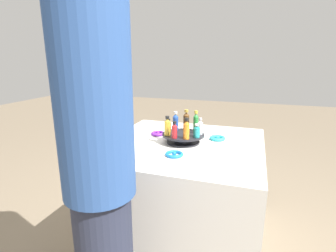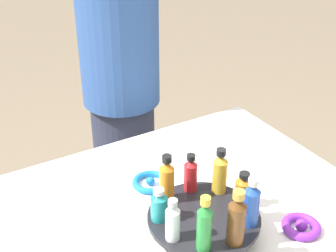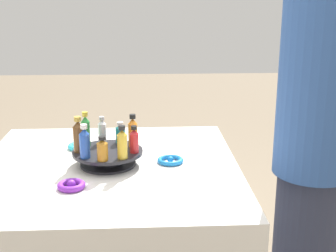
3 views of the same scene
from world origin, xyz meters
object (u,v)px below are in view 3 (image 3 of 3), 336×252
(display_stand, at_px, (108,156))
(person_figure, at_px, (315,135))
(bottle_amber, at_px, (102,149))
(bottle_orange, at_px, (133,132))
(bottle_brown, at_px, (78,136))
(ribbon_bow_purple, at_px, (71,185))
(bottle_green, at_px, (86,130))
(bottle_clear, at_px, (102,130))
(ribbon_bow_blue, at_px, (170,160))
(bottle_teal, at_px, (120,133))
(bottle_red, at_px, (134,140))
(bottle_blue, at_px, (85,142))
(bottle_gold, at_px, (122,143))
(ribbon_bow_teal, at_px, (80,146))

(display_stand, relative_size, person_figure, 0.16)
(bottle_amber, bearing_deg, bottle_orange, -35.12)
(bottle_brown, height_order, person_figure, person_figure)
(person_figure, bearing_deg, display_stand, 0.00)
(display_stand, height_order, ribbon_bow_purple, display_stand)
(bottle_green, xyz_separation_m, bottle_brown, (-0.07, 0.02, 0.00))
(bottle_clear, height_order, ribbon_bow_purple, bottle_clear)
(bottle_clear, bearing_deg, display_stand, -165.12)
(bottle_amber, height_order, ribbon_bow_blue, bottle_amber)
(display_stand, height_order, bottle_clear, bottle_clear)
(display_stand, height_order, bottle_teal, bottle_teal)
(display_stand, height_order, bottle_red, bottle_red)
(bottle_orange, relative_size, ribbon_bow_purple, 1.35)
(bottle_teal, distance_m, bottle_blue, 0.21)
(display_stand, relative_size, bottle_amber, 3.00)
(bottle_blue, bearing_deg, bottle_teal, -35.12)
(bottle_orange, height_order, bottle_brown, bottle_brown)
(person_figure, bearing_deg, bottle_brown, 1.90)
(bottle_amber, xyz_separation_m, person_figure, (-0.04, -0.77, 0.05))
(bottle_blue, height_order, ribbon_bow_blue, bottle_blue)
(bottle_red, height_order, ribbon_bow_blue, bottle_red)
(bottle_orange, distance_m, bottle_brown, 0.21)
(bottle_red, bearing_deg, bottle_gold, 144.88)
(display_stand, xyz_separation_m, ribbon_bow_blue, (0.01, -0.24, -0.03))
(bottle_clear, bearing_deg, bottle_blue, 164.88)
(bottle_teal, distance_m, person_figure, 0.75)
(bottle_gold, distance_m, ribbon_bow_blue, 0.24)
(bottle_red, bearing_deg, ribbon_bow_teal, 45.65)
(bottle_brown, xyz_separation_m, bottle_red, (-0.02, -0.21, -0.02))
(display_stand, distance_m, bottle_teal, 0.13)
(bottle_teal, height_order, bottle_green, bottle_green)
(bottle_blue, bearing_deg, ribbon_bow_purple, 166.64)
(bottle_amber, distance_m, person_figure, 0.77)
(bottle_red, bearing_deg, bottle_teal, 24.88)
(bottle_teal, bearing_deg, bottle_gold, -175.12)
(bottle_blue, xyz_separation_m, person_figure, (-0.07, -0.84, 0.04))
(bottle_teal, distance_m, bottle_green, 0.14)
(ribbon_bow_teal, xyz_separation_m, person_figure, (-0.35, -0.89, 0.15))
(bottle_gold, bearing_deg, bottle_teal, 4.88)
(bottle_gold, bearing_deg, bottle_amber, 104.88)
(ribbon_bow_purple, relative_size, person_figure, 0.06)
(bottle_brown, bearing_deg, ribbon_bow_teal, 7.08)
(display_stand, relative_size, bottle_clear, 2.53)
(bottle_brown, height_order, ribbon_bow_purple, bottle_brown)
(bottle_orange, bearing_deg, bottle_teal, 44.88)
(bottle_amber, distance_m, bottle_gold, 0.08)
(ribbon_bow_blue, xyz_separation_m, person_figure, (-0.16, -0.51, 0.15))
(bottle_orange, relative_size, bottle_brown, 0.94)
(bottle_gold, height_order, bottle_red, bottle_gold)
(bottle_green, height_order, bottle_red, bottle_green)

